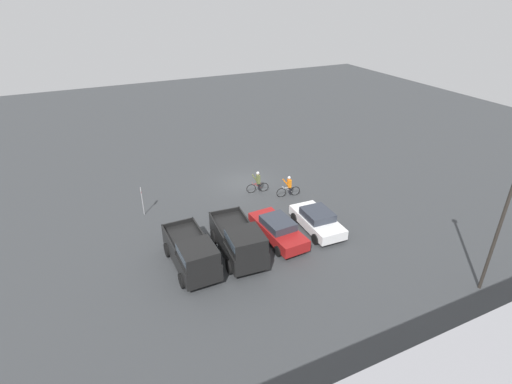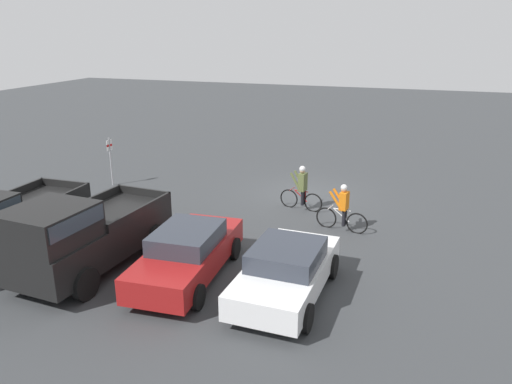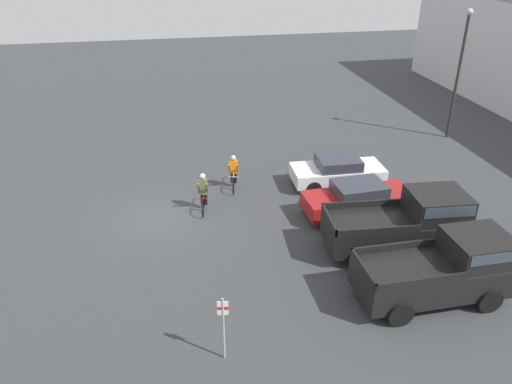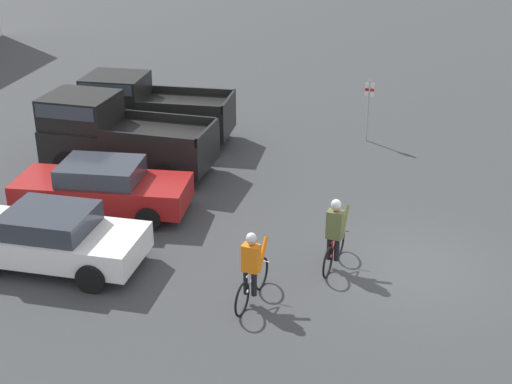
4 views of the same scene
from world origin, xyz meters
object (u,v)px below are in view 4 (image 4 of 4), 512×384
Objects in this scene: sedan_0 at (52,237)px; fire_lane_sign at (369,104)px; cyclist_1 at (252,268)px; pickup_truck_0 at (115,134)px; cyclist_0 at (335,233)px; sedan_1 at (102,188)px; pickup_truck_1 at (148,108)px.

fire_lane_sign is at bearing -34.69° from sedan_0.
fire_lane_sign is at bearing -10.47° from cyclist_1.
cyclist_0 is at bearing -122.68° from pickup_truck_0.
pickup_truck_0 is (5.63, 0.61, 0.47)m from sedan_0.
cyclist_0 is (-1.64, -6.26, 0.12)m from sedan_1.
pickup_truck_1 is 7.34m from fire_lane_sign.
cyclist_1 is (-3.43, -4.69, 0.08)m from sedan_1.
sedan_0 is 8.42m from pickup_truck_1.
sedan_1 is 5.65m from pickup_truck_1.
sedan_1 is at bearing -2.02° from sedan_0.
cyclist_0 is at bearing 177.75° from fire_lane_sign.
sedan_0 is at bearing -176.38° from pickup_truck_1.
sedan_1 is at bearing 75.33° from cyclist_0.
sedan_1 is at bearing -165.90° from pickup_truck_0.
fire_lane_sign is (6.87, -6.60, 0.55)m from sedan_1.
sedan_1 is at bearing 136.17° from fire_lane_sign.
sedan_1 is 0.90× the size of pickup_truck_0.
sedan_1 is at bearing -173.58° from pickup_truck_1.
pickup_truck_0 is at bearing 40.79° from cyclist_1.
pickup_truck_0 reaches higher than pickup_truck_1.
cyclist_1 is (-9.02, -5.32, -0.33)m from pickup_truck_1.
sedan_0 is 0.83× the size of pickup_truck_0.
sedan_1 is 2.21× the size of fire_lane_sign.
sedan_0 is at bearing 82.53° from cyclist_1.
pickup_truck_1 is 2.31× the size of fire_lane_sign.
cyclist_0 is 8.53m from fire_lane_sign.
fire_lane_sign is (1.27, -7.23, 0.15)m from pickup_truck_1.
pickup_truck_1 reaches higher than fire_lane_sign.
sedan_1 is 0.96× the size of pickup_truck_1.
pickup_truck_0 reaches higher than fire_lane_sign.
cyclist_1 reaches higher than sedan_0.
sedan_0 is 2.37× the size of cyclist_1.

